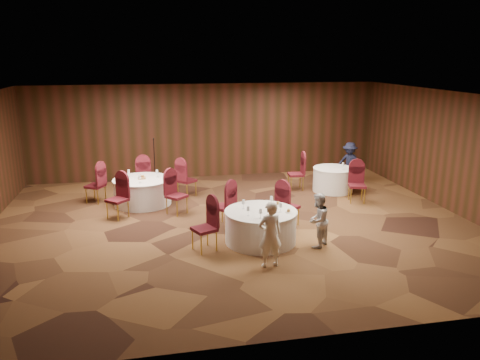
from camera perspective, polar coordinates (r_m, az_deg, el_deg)
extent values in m
plane|color=black|center=(11.79, -0.77, -5.47)|extent=(12.00, 12.00, 0.00)
plane|color=silver|center=(11.09, -0.82, 10.22)|extent=(12.00, 12.00, 0.00)
plane|color=black|center=(16.19, -4.04, 5.98)|extent=(12.00, 0.00, 12.00)
plane|color=black|center=(6.69, 7.09, -7.24)|extent=(12.00, 0.00, 12.00)
plane|color=black|center=(13.73, 24.69, 3.03)|extent=(0.00, 10.00, 10.00)
cylinder|color=white|center=(10.64, 2.53, -5.72)|extent=(1.60, 1.60, 0.72)
cylinder|color=white|center=(10.52, 2.56, -3.86)|extent=(1.64, 1.64, 0.03)
cylinder|color=white|center=(13.58, -11.79, -1.43)|extent=(1.60, 1.60, 0.72)
cylinder|color=white|center=(13.48, -11.88, 0.06)|extent=(1.63, 1.63, 0.03)
cylinder|color=white|center=(14.86, 11.27, 0.03)|extent=(1.24, 1.24, 0.72)
cylinder|color=white|center=(14.77, 11.34, 1.39)|extent=(1.26, 1.26, 0.03)
cylinder|color=silver|center=(10.93, 3.84, -3.05)|extent=(0.06, 0.06, 0.01)
cylinder|color=silver|center=(10.91, 3.85, -2.76)|extent=(0.01, 0.01, 0.11)
cone|color=silver|center=(10.88, 3.86, -2.24)|extent=(0.08, 0.08, 0.10)
cylinder|color=silver|center=(10.64, 0.42, -3.52)|extent=(0.06, 0.06, 0.01)
cylinder|color=silver|center=(10.62, 0.42, -3.23)|extent=(0.01, 0.01, 0.11)
cone|color=silver|center=(10.59, 0.42, -2.69)|extent=(0.08, 0.08, 0.10)
cylinder|color=silver|center=(10.20, 1.01, -4.36)|extent=(0.06, 0.06, 0.01)
cylinder|color=silver|center=(10.18, 1.01, -4.05)|extent=(0.01, 0.01, 0.11)
cone|color=silver|center=(10.15, 1.01, -3.49)|extent=(0.08, 0.08, 0.10)
cylinder|color=silver|center=(10.46, 4.94, -3.91)|extent=(0.06, 0.06, 0.01)
cylinder|color=silver|center=(10.44, 4.95, -3.60)|extent=(0.01, 0.01, 0.11)
cone|color=silver|center=(10.41, 4.96, -3.06)|extent=(0.08, 0.08, 0.10)
cylinder|color=silver|center=(10.04, 2.51, -4.68)|extent=(0.06, 0.06, 0.01)
cylinder|color=silver|center=(10.02, 2.52, -4.36)|extent=(0.01, 0.01, 0.11)
cone|color=silver|center=(9.99, 2.53, -3.80)|extent=(0.08, 0.08, 0.10)
cylinder|color=white|center=(10.07, 3.43, -4.62)|extent=(0.15, 0.15, 0.01)
sphere|color=#9E6B33|center=(10.06, 3.44, -4.40)|extent=(0.08, 0.08, 0.08)
cylinder|color=white|center=(10.46, 5.94, -3.92)|extent=(0.15, 0.15, 0.01)
sphere|color=#9E6B33|center=(10.44, 5.94, -3.71)|extent=(0.08, 0.08, 0.08)
cylinder|color=white|center=(10.97, 4.64, -2.99)|extent=(0.15, 0.15, 0.01)
sphere|color=#9E6B33|center=(10.95, 4.65, -2.78)|extent=(0.08, 0.08, 0.08)
cylinder|color=silver|center=(13.59, -10.06, 0.36)|extent=(0.06, 0.06, 0.01)
cylinder|color=silver|center=(13.58, -10.07, 0.59)|extent=(0.01, 0.01, 0.11)
cone|color=silver|center=(13.55, -10.09, 1.02)|extent=(0.08, 0.08, 0.10)
cylinder|color=silver|center=(13.78, -13.38, 0.37)|extent=(0.06, 0.06, 0.01)
cylinder|color=silver|center=(13.76, -13.40, 0.61)|extent=(0.01, 0.01, 0.11)
cone|color=silver|center=(13.74, -13.42, 1.03)|extent=(0.08, 0.08, 0.10)
cylinder|color=silver|center=(13.07, -12.10, -0.33)|extent=(0.06, 0.06, 0.01)
cylinder|color=silver|center=(13.06, -12.11, -0.09)|extent=(0.01, 0.01, 0.11)
cone|color=silver|center=(13.03, -12.13, 0.36)|extent=(0.08, 0.08, 0.10)
cylinder|color=brown|center=(13.47, -11.89, 0.25)|extent=(0.22, 0.22, 0.06)
sphere|color=#9E6B33|center=(13.47, -12.03, 0.51)|extent=(0.07, 0.07, 0.07)
sphere|color=#9E6B33|center=(13.43, -11.73, 0.48)|extent=(0.07, 0.07, 0.07)
cylinder|color=silver|center=(14.63, 12.42, 1.28)|extent=(0.06, 0.06, 0.01)
cylinder|color=silver|center=(14.62, 12.44, 1.50)|extent=(0.01, 0.01, 0.11)
cone|color=silver|center=(14.60, 12.46, 1.90)|extent=(0.08, 0.08, 0.10)
cylinder|color=black|center=(15.50, -10.24, -0.64)|extent=(0.24, 0.24, 0.02)
cylinder|color=black|center=(15.31, -10.38, 2.19)|extent=(0.02, 0.02, 1.55)
cylinder|color=black|center=(15.22, -10.51, 4.97)|extent=(0.04, 0.12, 0.04)
imported|color=white|center=(9.34, 3.67, -6.65)|extent=(0.53, 0.38, 1.36)
imported|color=silver|center=(10.43, 9.46, -4.87)|extent=(0.75, 0.75, 1.23)
imported|color=black|center=(15.90, 13.20, 2.07)|extent=(0.98, 0.97, 1.36)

